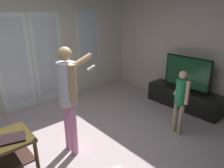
% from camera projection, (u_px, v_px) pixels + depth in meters
% --- Properties ---
extents(ground_plane, '(6.05, 4.64, 0.02)m').
position_uv_depth(ground_plane, '(80.00, 161.00, 2.90)').
color(ground_plane, '#BDA8AD').
extents(wall_back_with_doors, '(6.05, 0.09, 2.91)m').
position_uv_depth(wall_back_with_doors, '(16.00, 43.00, 4.07)').
color(wall_back_with_doors, beige).
rests_on(wall_back_with_doors, ground_plane).
extents(wall_right_plain, '(0.06, 4.64, 2.88)m').
position_uv_depth(wall_right_plain, '(197.00, 40.00, 4.27)').
color(wall_right_plain, beige).
rests_on(wall_right_plain, ground_plane).
extents(tv_stand, '(0.46, 1.61, 0.42)m').
position_uv_depth(tv_stand, '(184.00, 98.00, 4.46)').
color(tv_stand, black).
rests_on(tv_stand, ground_plane).
extents(flat_screen_tv, '(0.08, 1.01, 0.71)m').
position_uv_depth(flat_screen_tv, '(187.00, 73.00, 4.26)').
color(flat_screen_tv, black).
rests_on(flat_screen_tv, tv_stand).
extents(person_adult, '(0.71, 0.43, 1.59)m').
position_uv_depth(person_adult, '(69.00, 92.00, 2.80)').
color(person_adult, pink).
rests_on(person_adult, ground_plane).
extents(person_child, '(0.39, 0.31, 1.13)m').
position_uv_depth(person_child, '(181.00, 97.00, 3.35)').
color(person_child, tan).
rests_on(person_child, ground_plane).
extents(laptop_closed, '(0.36, 0.31, 0.02)m').
position_uv_depth(laptop_closed, '(12.00, 138.00, 2.55)').
color(laptop_closed, black).
rests_on(laptop_closed, coffee_table).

